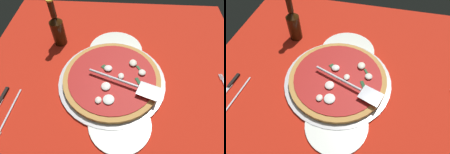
# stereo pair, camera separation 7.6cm
# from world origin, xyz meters

# --- Properties ---
(ground_plane) EXTENTS (1.15, 1.15, 0.01)m
(ground_plane) POSITION_xyz_m (0.00, 0.00, -0.00)
(ground_plane) COLOR red
(checker_pattern) EXTENTS (1.15, 1.15, 0.00)m
(checker_pattern) POSITION_xyz_m (0.00, 0.00, 0.00)
(checker_pattern) COLOR silver
(checker_pattern) RESTS_ON ground_plane
(pizza_pan) EXTENTS (0.43, 0.43, 0.01)m
(pizza_pan) POSITION_xyz_m (0.00, 0.01, 0.01)
(pizza_pan) COLOR silver
(pizza_pan) RESTS_ON ground_plane
(dinner_plate_left) EXTENTS (0.22, 0.22, 0.01)m
(dinner_plate_left) POSITION_xyz_m (-0.19, -0.03, 0.01)
(dinner_plate_left) COLOR white
(dinner_plate_left) RESTS_ON ground_plane
(dinner_plate_right) EXTENTS (0.24, 0.24, 0.01)m
(dinner_plate_right) POSITION_xyz_m (0.18, 0.00, 0.01)
(dinner_plate_right) COLOR white
(dinner_plate_right) RESTS_ON ground_plane
(pizza) EXTENTS (0.39, 0.39, 0.03)m
(pizza) POSITION_xyz_m (0.00, 0.01, 0.02)
(pizza) COLOR #C98F45
(pizza) RESTS_ON pizza_pan
(pizza_server) EXTENTS (0.13, 0.28, 0.01)m
(pizza_server) POSITION_xyz_m (-0.04, -0.06, 0.05)
(pizza_server) COLOR silver
(pizza_server) RESTS_ON pizza
(place_setting_far) EXTENTS (0.22, 0.13, 0.01)m
(place_setting_far) POSITION_xyz_m (-0.15, 0.40, 0.00)
(place_setting_far) COLOR white
(place_setting_far) RESTS_ON ground_plane
(beer_bottle) EXTENTS (0.06, 0.06, 0.23)m
(beer_bottle) POSITION_xyz_m (0.21, 0.27, 0.09)
(beer_bottle) COLOR #311B08
(beer_bottle) RESTS_ON ground_plane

